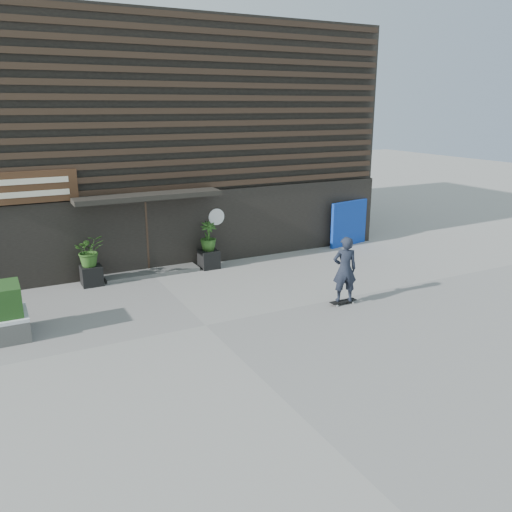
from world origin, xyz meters
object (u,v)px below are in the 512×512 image
blue_tarp (349,223)px  skateboarder (345,270)px  planter_pot_left (92,275)px  planter_pot_right (209,259)px

blue_tarp → skateboarder: bearing=-138.9°
planter_pot_left → planter_pot_right: size_ratio=1.00×
planter_pot_right → skateboarder: (1.98, -4.77, 0.69)m
planter_pot_left → planter_pot_right: 3.80m
planter_pot_right → blue_tarp: size_ratio=0.33×
planter_pot_right → skateboarder: 5.21m
planter_pot_left → skateboarder: skateboarder is taller
skateboarder → blue_tarp: bearing=52.1°
planter_pot_left → planter_pot_right: (3.80, 0.00, 0.00)m
planter_pot_right → planter_pot_left: bearing=180.0°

